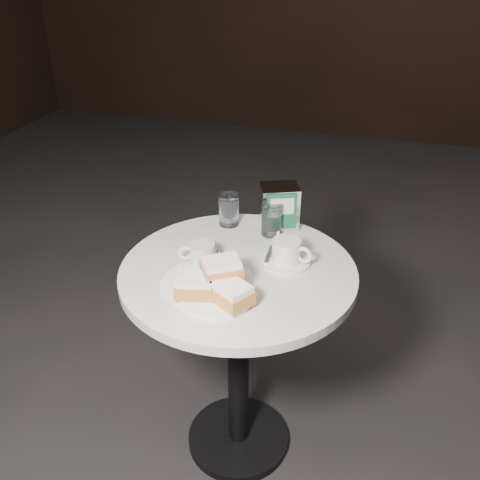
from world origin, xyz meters
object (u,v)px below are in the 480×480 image
Objects in this scene: beignet_plate at (216,287)px; napkin_dispenser at (279,206)px; coffee_cup_right at (287,253)px; water_glass_right at (272,220)px; coffee_cup_left at (202,255)px; water_glass_left at (229,210)px; cafe_table at (238,321)px.

napkin_dispenser reaches higher than beignet_plate.
beignet_plate reaches higher than coffee_cup_right.
coffee_cup_left is at bearing -123.47° from water_glass_right.
water_glass_right is at bearing -120.36° from napkin_dispenser.
water_glass_left is 1.01× the size of water_glass_right.
water_glass_left is at bearing 170.97° from napkin_dispenser.
napkin_dispenser is at bearing 81.33° from beignet_plate.
beignet_plate is 0.42m from water_glass_left.
coffee_cup_right is at bearing -37.98° from water_glass_left.
napkin_dispenser reaches higher than water_glass_left.
beignet_plate is 1.33× the size of coffee_cup_right.
water_glass_right is (-0.08, 0.16, 0.02)m from coffee_cup_right.
cafe_table is 0.27m from coffee_cup_right.
cafe_table is 4.96× the size of napkin_dispenser.
cafe_table is at bearing -67.02° from water_glass_left.
coffee_cup_left is 0.25m from coffee_cup_right.
water_glass_right is 0.72× the size of napkin_dispenser.
water_glass_right is (0.05, 0.23, 0.25)m from cafe_table.
coffee_cup_right is at bearing -1.18° from coffee_cup_left.
napkin_dispenser reaches higher than water_glass_right.
water_glass_left reaches higher than coffee_cup_left.
coffee_cup_right is 1.16× the size of napkin_dispenser.
water_glass_right is at bearing 130.05° from coffee_cup_right.
napkin_dispenser is at bearing 120.73° from coffee_cup_right.
cafe_table is 6.89× the size of water_glass_right.
coffee_cup_left is (-0.10, 0.15, -0.01)m from beignet_plate.
water_glass_left is (0.00, 0.26, 0.02)m from coffee_cup_left.
coffee_cup_left is 0.26m from water_glass_left.
cafe_table is at bearing -122.87° from napkin_dispenser.
water_glass_left is 0.73× the size of napkin_dispenser.
cafe_table is at bearing -15.39° from coffee_cup_left.
cafe_table is at bearing -101.20° from water_glass_right.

